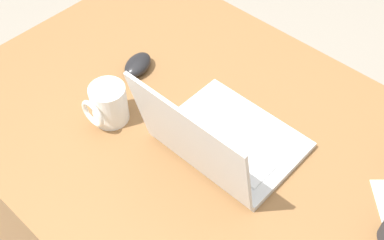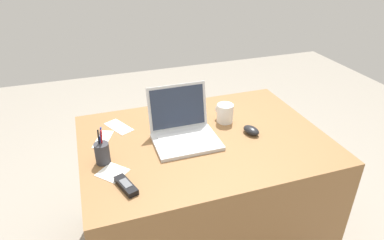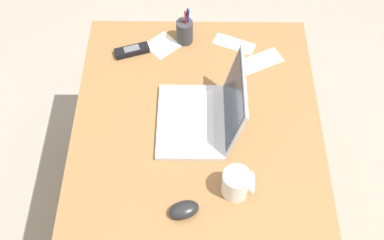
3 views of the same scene
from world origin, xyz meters
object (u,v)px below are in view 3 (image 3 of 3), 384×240
Objects in this scene: computer_mouse at (184,210)px; cordless_phone at (132,51)px; coffee_mug_white at (237,183)px; pen_holder at (185,31)px; laptop at (205,115)px.

computer_mouse is 0.68× the size of cordless_phone.
coffee_mug_white is (-0.08, 0.17, 0.03)m from computer_mouse.
coffee_mug_white is at bearing 14.79° from pen_holder.
coffee_mug_white is at bearing 32.59° from cordless_phone.
pen_holder is (-0.68, -0.18, 0.00)m from coffee_mug_white.
computer_mouse reaches higher than cordless_phone.
laptop is 2.21× the size of cordless_phone.
pen_holder is at bearing 108.42° from cordless_phone.
laptop reaches higher than pen_holder.
laptop is 3.28× the size of computer_mouse.
cordless_phone is at bearing -179.71° from computer_mouse.
laptop is 0.44m from cordless_phone.
laptop reaches higher than cordless_phone.
pen_holder is at bearing -169.24° from laptop.
pen_holder is (-0.41, -0.08, 0.00)m from laptop.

